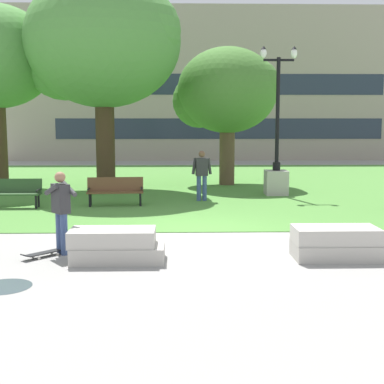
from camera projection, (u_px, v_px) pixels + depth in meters
name	position (u px, v px, depth m)	size (l,w,h in m)	color
ground_plane	(196.00, 233.00, 13.15)	(140.00, 140.00, 0.00)	gray
grass_lawn	(188.00, 184.00, 23.06)	(40.00, 20.00, 0.02)	#4C8438
concrete_block_center	(116.00, 246.00, 10.45)	(1.84, 0.90, 0.64)	#B2ADA3
concrete_block_left	(337.00, 243.00, 10.65)	(1.80, 0.90, 0.64)	#B2ADA3
person_skateboarder	(61.00, 207.00, 10.93)	(0.74, 0.60, 1.71)	#384C7A
skateboard	(45.00, 252.00, 10.83)	(0.84, 0.88, 0.14)	black
puddle	(4.00, 287.00, 8.87)	(0.91, 0.91, 0.01)	#47515B
park_bench_near_left	(12.00, 191.00, 16.79)	(1.80, 0.54, 0.90)	#284723
park_bench_far_right	(115.00, 189.00, 17.23)	(1.84, 0.67, 0.90)	brown
lamp_post_left	(276.00, 166.00, 19.66)	(1.32, 0.80, 5.38)	#ADA89E
tree_far_right	(101.00, 43.00, 20.44)	(6.25, 5.95, 8.28)	#42301E
tree_near_left	(226.00, 92.00, 22.48)	(4.43, 4.22, 5.79)	brown
person_bystander_near_lawn	(202.00, 173.00, 18.18)	(0.70, 0.29, 1.71)	#384C7A
building_facade_distant	(220.00, 84.00, 36.80)	(29.96, 1.03, 10.50)	gray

